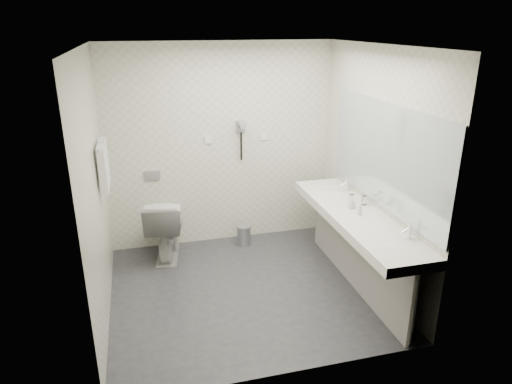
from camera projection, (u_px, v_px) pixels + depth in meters
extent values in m
plane|color=#2A2B2F|center=(246.00, 290.00, 4.93)|extent=(2.80, 2.80, 0.00)
plane|color=silver|center=(244.00, 46.00, 4.06)|extent=(2.80, 2.80, 0.00)
plane|color=beige|center=(221.00, 147.00, 5.68)|extent=(2.80, 0.00, 2.80)
plane|color=beige|center=(287.00, 235.00, 3.32)|extent=(2.80, 0.00, 2.80)
plane|color=beige|center=(95.00, 192.00, 4.16)|extent=(0.00, 2.60, 2.60)
plane|color=beige|center=(375.00, 169.00, 4.83)|extent=(0.00, 2.60, 2.60)
cube|color=silver|center=(356.00, 218.00, 4.74)|extent=(0.55, 2.20, 0.10)
cube|color=gray|center=(355.00, 254.00, 4.89)|extent=(0.03, 2.15, 0.75)
cylinder|color=silver|center=(412.00, 309.00, 3.96)|extent=(0.06, 0.06, 0.75)
cylinder|color=silver|center=(321.00, 216.00, 5.84)|extent=(0.06, 0.06, 0.75)
cube|color=#B2BCC6|center=(385.00, 155.00, 4.58)|extent=(0.02, 2.20, 1.05)
ellipsoid|color=silver|center=(389.00, 242.00, 4.14)|extent=(0.40, 0.31, 0.05)
ellipsoid|color=silver|center=(331.00, 193.00, 5.32)|extent=(0.40, 0.31, 0.05)
cylinder|color=silver|center=(409.00, 231.00, 4.15)|extent=(0.04, 0.04, 0.15)
cylinder|color=silver|center=(347.00, 185.00, 5.33)|extent=(0.04, 0.04, 0.15)
imported|color=beige|center=(351.00, 204.00, 4.83)|extent=(0.06, 0.06, 0.11)
imported|color=beige|center=(353.00, 204.00, 4.85)|extent=(0.08, 0.08, 0.08)
imported|color=beige|center=(360.00, 209.00, 4.67)|extent=(0.06, 0.06, 0.13)
cylinder|color=silver|center=(364.00, 200.00, 4.93)|extent=(0.07, 0.07, 0.10)
cylinder|color=silver|center=(352.00, 199.00, 4.98)|extent=(0.06, 0.06, 0.10)
imported|color=silver|center=(165.00, 227.00, 5.52)|extent=(0.56, 0.83, 0.78)
cube|color=#B2B5BA|center=(152.00, 176.00, 5.57)|extent=(0.18, 0.02, 0.12)
cylinder|color=#B2B5BA|center=(244.00, 236.00, 5.89)|extent=(0.20, 0.20, 0.25)
cylinder|color=#B2B5BA|center=(244.00, 226.00, 5.84)|extent=(0.18, 0.18, 0.02)
cylinder|color=silver|center=(100.00, 145.00, 4.57)|extent=(0.02, 0.62, 0.02)
cube|color=silver|center=(103.00, 170.00, 4.52)|extent=(0.07, 0.24, 0.48)
cube|color=silver|center=(104.00, 162.00, 4.78)|extent=(0.07, 0.24, 0.48)
cube|color=gray|center=(241.00, 126.00, 5.62)|extent=(0.10, 0.04, 0.14)
cylinder|color=gray|center=(242.00, 125.00, 5.55)|extent=(0.08, 0.14, 0.08)
cylinder|color=black|center=(241.00, 146.00, 5.70)|extent=(0.02, 0.02, 0.35)
cube|color=silver|center=(209.00, 140.00, 5.60)|extent=(0.09, 0.02, 0.09)
cube|color=silver|center=(264.00, 136.00, 5.76)|extent=(0.09, 0.02, 0.09)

